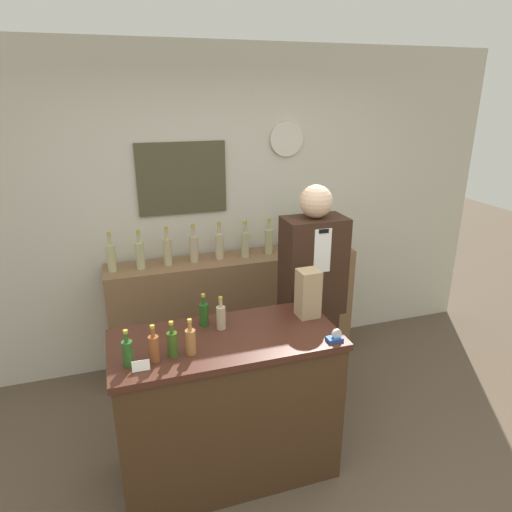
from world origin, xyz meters
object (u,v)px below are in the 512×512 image
object	(u,v)px
shopkeeper	(311,302)
potted_plant	(318,228)
tape_dispenser	(335,337)
paper_bag	(308,293)

from	to	relation	value
shopkeeper	potted_plant	world-z (taller)	shopkeeper
potted_plant	tape_dispenser	world-z (taller)	potted_plant
shopkeeper	tape_dispenser	world-z (taller)	shopkeeper
shopkeeper	paper_bag	size ratio (longest dim) A/B	5.60
paper_bag	tape_dispenser	size ratio (longest dim) A/B	3.44
paper_bag	tape_dispenser	world-z (taller)	paper_bag
potted_plant	paper_bag	distance (m)	1.23
paper_bag	potted_plant	bearing A→B (deg)	62.12
shopkeeper	paper_bag	xyz separation A→B (m)	(-0.21, -0.37, 0.26)
shopkeeper	paper_bag	world-z (taller)	shopkeeper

